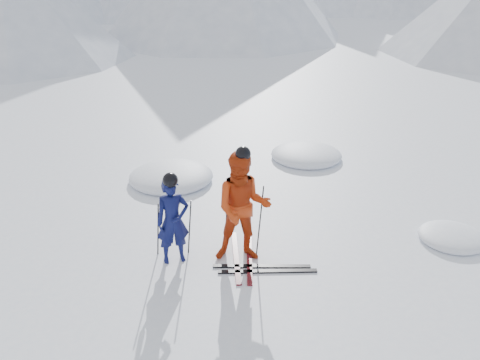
{
  "coord_description": "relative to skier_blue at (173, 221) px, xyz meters",
  "views": [
    {
      "loc": [
        -1.81,
        -8.19,
        5.0
      ],
      "look_at": [
        -2.05,
        0.5,
        1.1
      ],
      "focal_mm": 38.0,
      "sensor_mm": 36.0,
      "label": 1
    }
  ],
  "objects": [
    {
      "name": "ski_loose_b",
      "position": [
        1.64,
        -0.34,
        -0.77
      ],
      "size": [
        1.7,
        0.18,
        0.03
      ],
      "primitive_type": "cube",
      "rotation": [
        0.0,
        0.0,
        1.62
      ],
      "color": "black",
      "rests_on": "ground"
    },
    {
      "name": "ski_worn_right",
      "position": [
        1.32,
        0.1,
        -0.77
      ],
      "size": [
        0.12,
        1.7,
        0.03
      ],
      "primitive_type": "cube",
      "rotation": [
        0.0,
        0.0,
        0.02
      ],
      "color": "black",
      "rests_on": "ground"
    },
    {
      "name": "pole_red_left",
      "position": [
        0.9,
        0.35,
        -0.12
      ],
      "size": [
        0.13,
        0.1,
        1.34
      ],
      "primitive_type": "cylinder",
      "rotation": [
        0.06,
        0.08,
        0.0
      ],
      "color": "black",
      "rests_on": "ground"
    },
    {
      "name": "ski_loose_a",
      "position": [
        1.54,
        -0.19,
        -0.77
      ],
      "size": [
        1.7,
        0.12,
        0.03
      ],
      "primitive_type": "cube",
      "rotation": [
        0.0,
        0.0,
        1.59
      ],
      "color": "black",
      "rests_on": "ground"
    },
    {
      "name": "pole_blue_left",
      "position": [
        -0.3,
        0.15,
        -0.26
      ],
      "size": [
        0.11,
        0.08,
        1.05
      ],
      "primitive_type": "cylinder",
      "rotation": [
        0.05,
        0.08,
        0.0
      ],
      "color": "black",
      "rests_on": "ground"
    },
    {
      "name": "skier_red",
      "position": [
        1.2,
        0.1,
        0.22
      ],
      "size": [
        1.02,
        0.82,
        2.02
      ],
      "primitive_type": "imported",
      "rotation": [
        0.0,
        0.0,
        0.05
      ],
      "color": "#BB350F",
      "rests_on": "ground"
    },
    {
      "name": "ski_worn_left",
      "position": [
        1.08,
        0.1,
        -0.77
      ],
      "size": [
        0.24,
        1.7,
        0.03
      ],
      "primitive_type": "cube",
      "rotation": [
        0.0,
        0.0,
        0.09
      ],
      "color": "black",
      "rests_on": "ground"
    },
    {
      "name": "skier_blue",
      "position": [
        0.0,
        0.0,
        0.0
      ],
      "size": [
        0.67,
        0.56,
        1.58
      ],
      "primitive_type": "imported",
      "rotation": [
        0.0,
        0.0,
        0.36
      ],
      "color": "#0B1044",
      "rests_on": "ground"
    },
    {
      "name": "pole_blue_right",
      "position": [
        0.25,
        0.25,
        -0.26
      ],
      "size": [
        0.11,
        0.07,
        1.05
      ],
      "primitive_type": "cylinder",
      "rotation": [
        -0.04,
        0.08,
        0.0
      ],
      "color": "black",
      "rests_on": "ground"
    },
    {
      "name": "ground",
      "position": [
        3.18,
        0.56,
        -0.79
      ],
      "size": [
        160.0,
        160.0,
        0.0
      ],
      "primitive_type": "plane",
      "color": "white",
      "rests_on": "ground"
    },
    {
      "name": "snow_lumps",
      "position": [
        1.87,
        3.37,
        -0.79
      ],
      "size": [
        9.14,
        7.6,
        0.44
      ],
      "color": "white",
      "rests_on": "ground"
    },
    {
      "name": "pole_red_right",
      "position": [
        1.5,
        0.25,
        -0.12
      ],
      "size": [
        0.13,
        0.09,
        1.34
      ],
      "primitive_type": "cylinder",
      "rotation": [
        -0.05,
        0.08,
        0.0
      ],
      "color": "black",
      "rests_on": "ground"
    }
  ]
}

